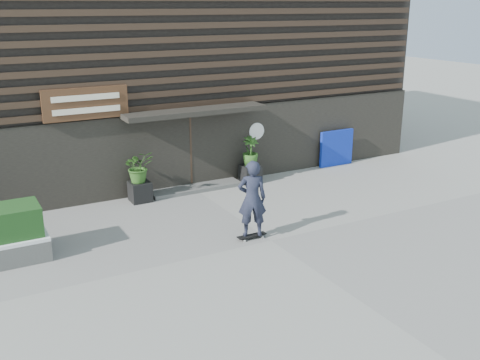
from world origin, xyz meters
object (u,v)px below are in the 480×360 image
planter_pot_left (140,192)px  blue_tarp (336,148)px  planter_pot_right (250,174)px  skateboarder (252,199)px

planter_pot_left → blue_tarp: 7.59m
blue_tarp → planter_pot_left: bearing=-178.1°
planter_pot_right → blue_tarp: size_ratio=0.43×
blue_tarp → skateboarder: size_ratio=0.68×
planter_pot_left → planter_pot_right: (3.80, 0.00, 0.00)m
planter_pot_left → skateboarder: (1.54, -4.06, 0.77)m
skateboarder → planter_pot_right: bearing=60.9°
planter_pot_left → blue_tarp: (7.58, 0.30, 0.35)m
planter_pot_left → skateboarder: skateboarder is taller
blue_tarp → skateboarder: bearing=-144.5°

